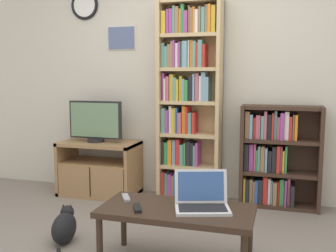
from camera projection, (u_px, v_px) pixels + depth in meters
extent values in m
cube|color=beige|center=(200.00, 75.00, 4.14)|extent=(5.66, 0.06, 2.60)
torus|color=black|center=(85.00, 5.00, 4.37)|extent=(0.33, 0.03, 0.33)
cylinder|color=white|center=(85.00, 5.00, 4.37)|extent=(0.27, 0.02, 0.27)
cube|color=silver|center=(122.00, 38.00, 4.30)|extent=(0.33, 0.01, 0.26)
cube|color=slate|center=(121.00, 38.00, 4.29)|extent=(0.30, 0.02, 0.24)
cube|color=#9E754C|center=(67.00, 166.00, 4.41)|extent=(0.04, 0.47, 0.58)
cube|color=#9E754C|center=(134.00, 170.00, 4.18)|extent=(0.04, 0.47, 0.58)
cube|color=#9E754C|center=(99.00, 143.00, 4.26)|extent=(0.84, 0.47, 0.04)
cube|color=#9E754C|center=(100.00, 192.00, 4.33)|extent=(0.84, 0.47, 0.04)
cube|color=#9E754C|center=(100.00, 163.00, 4.29)|extent=(0.76, 0.43, 0.04)
cube|color=#9E754C|center=(74.00, 181.00, 4.15)|extent=(0.37, 0.02, 0.31)
cube|color=#9E754C|center=(107.00, 183.00, 4.04)|extent=(0.37, 0.02, 0.31)
cylinder|color=black|center=(96.00, 140.00, 4.25)|extent=(0.18, 0.18, 0.04)
cube|color=black|center=(95.00, 120.00, 4.22)|extent=(0.59, 0.05, 0.40)
cube|color=slate|center=(94.00, 120.00, 4.19)|extent=(0.56, 0.01, 0.37)
cube|color=tan|center=(161.00, 102.00, 4.11)|extent=(0.04, 0.26, 2.05)
cube|color=tan|center=(219.00, 103.00, 3.94)|extent=(0.04, 0.26, 2.05)
cube|color=tan|center=(192.00, 102.00, 4.14)|extent=(0.64, 0.02, 2.05)
cube|color=tan|center=(189.00, 197.00, 4.15)|extent=(0.57, 0.23, 0.04)
cube|color=tan|center=(189.00, 166.00, 4.11)|extent=(0.57, 0.23, 0.04)
cube|color=tan|center=(189.00, 135.00, 4.06)|extent=(0.57, 0.23, 0.04)
cube|color=tan|center=(190.00, 102.00, 4.02)|extent=(0.57, 0.23, 0.04)
cube|color=tan|center=(190.00, 69.00, 3.98)|extent=(0.57, 0.23, 0.04)
cube|color=tan|center=(190.00, 36.00, 3.93)|extent=(0.57, 0.23, 0.04)
cube|color=tan|center=(190.00, 1.00, 3.89)|extent=(0.57, 0.23, 0.04)
cube|color=red|center=(165.00, 182.00, 4.21)|extent=(0.03, 0.20, 0.25)
cube|color=#5B9389|center=(168.00, 182.00, 4.21)|extent=(0.03, 0.17, 0.24)
cube|color=#9E4293|center=(171.00, 183.00, 4.20)|extent=(0.04, 0.19, 0.23)
cube|color=#93704C|center=(175.00, 184.00, 4.19)|extent=(0.03, 0.18, 0.22)
cube|color=#2856A8|center=(178.00, 183.00, 4.17)|extent=(0.04, 0.20, 0.25)
cube|color=gold|center=(181.00, 183.00, 4.17)|extent=(0.03, 0.16, 0.26)
cube|color=#93704C|center=(184.00, 183.00, 4.16)|extent=(0.03, 0.19, 0.27)
cube|color=#B75B70|center=(187.00, 182.00, 4.15)|extent=(0.02, 0.18, 0.27)
cube|color=#232328|center=(190.00, 183.00, 4.14)|extent=(0.03, 0.17, 0.26)
cube|color=#2856A8|center=(193.00, 183.00, 4.14)|extent=(0.04, 0.16, 0.28)
cube|color=#388947|center=(196.00, 186.00, 4.13)|extent=(0.02, 0.17, 0.21)
cube|color=#B75B70|center=(199.00, 184.00, 4.11)|extent=(0.03, 0.20, 0.27)
cube|color=#5B9389|center=(202.00, 183.00, 4.10)|extent=(0.02, 0.18, 0.29)
cube|color=#9E4293|center=(203.00, 184.00, 4.10)|extent=(0.02, 0.18, 0.27)
cube|color=#93704C|center=(206.00, 186.00, 4.10)|extent=(0.02, 0.17, 0.24)
cube|color=#232328|center=(165.00, 151.00, 4.17)|extent=(0.02, 0.19, 0.24)
cube|color=#388947|center=(168.00, 152.00, 4.17)|extent=(0.04, 0.18, 0.23)
cube|color=orange|center=(172.00, 151.00, 4.15)|extent=(0.04, 0.20, 0.26)
cube|color=#759EB7|center=(176.00, 151.00, 4.14)|extent=(0.03, 0.18, 0.26)
cube|color=red|center=(179.00, 151.00, 4.13)|extent=(0.04, 0.18, 0.27)
cube|color=#5B9389|center=(183.00, 154.00, 4.12)|extent=(0.04, 0.18, 0.22)
cube|color=#388947|center=(186.00, 153.00, 4.11)|extent=(0.02, 0.18, 0.24)
cube|color=#232328|center=(190.00, 153.00, 4.10)|extent=(0.04, 0.17, 0.25)
cube|color=#232328|center=(193.00, 153.00, 4.09)|extent=(0.03, 0.17, 0.24)
cube|color=#5B9389|center=(196.00, 155.00, 4.08)|extent=(0.02, 0.20, 0.22)
cube|color=#9E4293|center=(198.00, 153.00, 4.07)|extent=(0.03, 0.20, 0.24)
cube|color=#5B9389|center=(166.00, 120.00, 4.12)|extent=(0.04, 0.20, 0.26)
cube|color=#9E4293|center=(169.00, 121.00, 4.11)|extent=(0.03, 0.21, 0.24)
cube|color=white|center=(172.00, 119.00, 4.11)|extent=(0.03, 0.17, 0.28)
cube|color=gold|center=(175.00, 120.00, 4.10)|extent=(0.04, 0.18, 0.26)
cube|color=#2856A8|center=(178.00, 120.00, 4.09)|extent=(0.02, 0.20, 0.26)
cube|color=#B75B70|center=(181.00, 122.00, 4.08)|extent=(0.04, 0.21, 0.21)
cube|color=orange|center=(185.00, 119.00, 4.07)|extent=(0.03, 0.17, 0.28)
cube|color=red|center=(188.00, 120.00, 4.06)|extent=(0.02, 0.19, 0.27)
cube|color=#5B9389|center=(191.00, 123.00, 4.06)|extent=(0.04, 0.17, 0.21)
cube|color=red|center=(195.00, 123.00, 4.05)|extent=(0.03, 0.17, 0.22)
cube|color=#9E4293|center=(165.00, 87.00, 4.09)|extent=(0.03, 0.16, 0.28)
cube|color=white|center=(167.00, 89.00, 4.08)|extent=(0.02, 0.20, 0.22)
cube|color=#B75B70|center=(170.00, 88.00, 4.07)|extent=(0.03, 0.20, 0.25)
cube|color=gold|center=(173.00, 87.00, 4.07)|extent=(0.04, 0.17, 0.27)
cube|color=#5B9389|center=(177.00, 89.00, 4.05)|extent=(0.03, 0.21, 0.23)
cube|color=gold|center=(179.00, 90.00, 4.04)|extent=(0.02, 0.21, 0.22)
cube|color=gold|center=(182.00, 88.00, 4.04)|extent=(0.03, 0.16, 0.25)
cube|color=#759EB7|center=(185.00, 90.00, 4.03)|extent=(0.03, 0.18, 0.22)
cube|color=#388947|center=(188.00, 90.00, 4.02)|extent=(0.04, 0.20, 0.21)
cube|color=#232328|center=(192.00, 89.00, 4.01)|extent=(0.04, 0.17, 0.24)
cube|color=#759EB7|center=(195.00, 87.00, 4.00)|extent=(0.02, 0.18, 0.27)
cube|color=#B75B70|center=(198.00, 87.00, 3.99)|extent=(0.04, 0.17, 0.28)
cube|color=white|center=(201.00, 88.00, 3.98)|extent=(0.02, 0.16, 0.25)
cube|color=#759EB7|center=(205.00, 87.00, 3.97)|extent=(0.04, 0.18, 0.29)
cube|color=#759EB7|center=(208.00, 89.00, 3.96)|extent=(0.03, 0.18, 0.24)
cube|color=#5B9389|center=(165.00, 56.00, 4.05)|extent=(0.03, 0.18, 0.25)
cube|color=#5B9389|center=(168.00, 57.00, 4.04)|extent=(0.03, 0.18, 0.21)
cube|color=#93704C|center=(171.00, 56.00, 4.03)|extent=(0.04, 0.18, 0.23)
cube|color=#93704C|center=(174.00, 55.00, 4.01)|extent=(0.02, 0.20, 0.26)
cube|color=#9E4293|center=(176.00, 54.00, 4.01)|extent=(0.02, 0.20, 0.27)
cube|color=white|center=(178.00, 56.00, 4.01)|extent=(0.03, 0.18, 0.24)
cube|color=#9E4293|center=(181.00, 55.00, 4.00)|extent=(0.03, 0.18, 0.25)
cube|color=#388947|center=(184.00, 55.00, 3.99)|extent=(0.02, 0.17, 0.26)
cube|color=#759EB7|center=(187.00, 55.00, 3.97)|extent=(0.04, 0.21, 0.26)
cube|color=white|center=(190.00, 54.00, 3.97)|extent=(0.02, 0.16, 0.27)
cube|color=orange|center=(193.00, 54.00, 3.97)|extent=(0.03, 0.16, 0.27)
cube|color=#5B9389|center=(196.00, 55.00, 3.95)|extent=(0.03, 0.19, 0.26)
cube|color=red|center=(199.00, 55.00, 3.94)|extent=(0.02, 0.20, 0.24)
cube|color=#5B9389|center=(202.00, 54.00, 3.93)|extent=(0.04, 0.21, 0.27)
cube|color=red|center=(205.00, 56.00, 3.92)|extent=(0.03, 0.20, 0.23)
cube|color=gold|center=(166.00, 23.00, 4.00)|extent=(0.04, 0.19, 0.22)
cube|color=#9E4293|center=(169.00, 23.00, 3.99)|extent=(0.02, 0.18, 0.24)
cube|color=#9E4293|center=(172.00, 22.00, 3.98)|extent=(0.04, 0.17, 0.24)
cube|color=#5B9389|center=(176.00, 21.00, 3.97)|extent=(0.02, 0.17, 0.27)
cube|color=#93704C|center=(179.00, 21.00, 3.96)|extent=(0.04, 0.17, 0.26)
cube|color=orange|center=(182.00, 22.00, 3.96)|extent=(0.02, 0.17, 0.24)
cube|color=#388947|center=(184.00, 20.00, 3.94)|extent=(0.03, 0.17, 0.28)
cube|color=#9E4293|center=(187.00, 23.00, 3.93)|extent=(0.04, 0.19, 0.22)
cube|color=#93704C|center=(191.00, 20.00, 3.93)|extent=(0.02, 0.16, 0.26)
cube|color=#93704C|center=(193.00, 21.00, 3.92)|extent=(0.03, 0.16, 0.25)
cube|color=orange|center=(195.00, 21.00, 3.91)|extent=(0.02, 0.17, 0.25)
cube|color=white|center=(198.00, 22.00, 3.91)|extent=(0.03, 0.17, 0.23)
cube|color=#93704C|center=(201.00, 21.00, 3.90)|extent=(0.02, 0.18, 0.25)
cube|color=#5B9389|center=(204.00, 21.00, 3.89)|extent=(0.04, 0.16, 0.25)
cube|color=#93704C|center=(208.00, 20.00, 3.88)|extent=(0.03, 0.16, 0.27)
cube|color=orange|center=(211.00, 19.00, 3.86)|extent=(0.02, 0.19, 0.27)
cube|color=gold|center=(214.00, 20.00, 3.86)|extent=(0.04, 0.17, 0.26)
cube|color=#3D281E|center=(242.00, 155.00, 3.94)|extent=(0.04, 0.25, 1.01)
cube|color=#3D281E|center=(320.00, 159.00, 3.73)|extent=(0.04, 0.25, 1.01)
cube|color=#3D281E|center=(280.00, 155.00, 3.95)|extent=(0.76, 0.02, 1.01)
cube|color=#3D281E|center=(278.00, 205.00, 3.90)|extent=(0.69, 0.22, 0.04)
cube|color=#3D281E|center=(280.00, 173.00, 3.86)|extent=(0.69, 0.22, 0.04)
cube|color=#3D281E|center=(281.00, 141.00, 3.81)|extent=(0.69, 0.22, 0.04)
cube|color=#3D281E|center=(282.00, 108.00, 3.77)|extent=(0.69, 0.22, 0.04)
cube|color=gold|center=(245.00, 189.00, 3.98)|extent=(0.02, 0.19, 0.24)
cube|color=#232328|center=(248.00, 189.00, 3.97)|extent=(0.03, 0.19, 0.24)
cube|color=#93704C|center=(252.00, 189.00, 3.97)|extent=(0.03, 0.17, 0.24)
cube|color=#93704C|center=(254.00, 190.00, 3.95)|extent=(0.02, 0.19, 0.22)
cube|color=#2856A8|center=(257.00, 190.00, 3.95)|extent=(0.03, 0.20, 0.23)
cube|color=#232328|center=(261.00, 190.00, 3.94)|extent=(0.04, 0.19, 0.24)
cube|color=red|center=(265.00, 189.00, 3.92)|extent=(0.04, 0.18, 0.27)
cube|color=white|center=(269.00, 190.00, 3.92)|extent=(0.02, 0.16, 0.25)
cube|color=#759EB7|center=(272.00, 191.00, 3.91)|extent=(0.02, 0.16, 0.24)
cube|color=#93704C|center=(275.00, 192.00, 3.90)|extent=(0.04, 0.19, 0.23)
cube|color=red|center=(278.00, 191.00, 3.90)|extent=(0.02, 0.16, 0.23)
cube|color=#388947|center=(282.00, 191.00, 3.88)|extent=(0.04, 0.17, 0.26)
cube|color=#9E4293|center=(286.00, 191.00, 3.87)|extent=(0.02, 0.20, 0.26)
cube|color=#B75B70|center=(289.00, 191.00, 3.87)|extent=(0.03, 0.15, 0.27)
cube|color=#232328|center=(292.00, 194.00, 3.85)|extent=(0.04, 0.20, 0.21)
cube|color=#232328|center=(247.00, 156.00, 3.94)|extent=(0.04, 0.18, 0.27)
cube|color=#9E4293|center=(252.00, 156.00, 3.93)|extent=(0.04, 0.15, 0.26)
cube|color=#B75B70|center=(255.00, 156.00, 3.92)|extent=(0.02, 0.16, 0.27)
cube|color=#388947|center=(257.00, 159.00, 3.91)|extent=(0.02, 0.16, 0.21)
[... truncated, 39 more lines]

